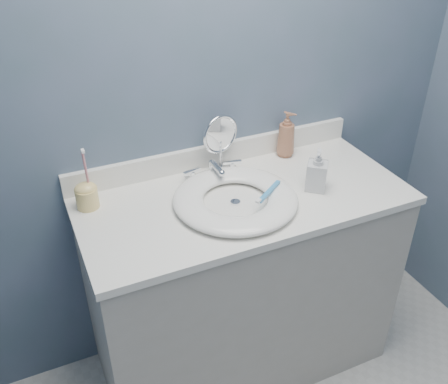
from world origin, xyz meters
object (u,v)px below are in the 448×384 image
makeup_mirror (220,141)px  soap_bottle_clear (317,170)px  soap_bottle_amber (286,134)px  toothbrush_holder (87,194)px

makeup_mirror → soap_bottle_clear: makeup_mirror is taller
soap_bottle_amber → soap_bottle_clear: bearing=-130.8°
makeup_mirror → toothbrush_holder: 0.54m
soap_bottle_amber → makeup_mirror: bearing=145.3°
makeup_mirror → soap_bottle_amber: 0.30m
soap_bottle_amber → soap_bottle_clear: soap_bottle_amber is taller
makeup_mirror → toothbrush_holder: makeup_mirror is taller
makeup_mirror → toothbrush_holder: bearing=172.2°
toothbrush_holder → soap_bottle_clear: bearing=-15.9°
makeup_mirror → toothbrush_holder: size_ratio=1.03×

